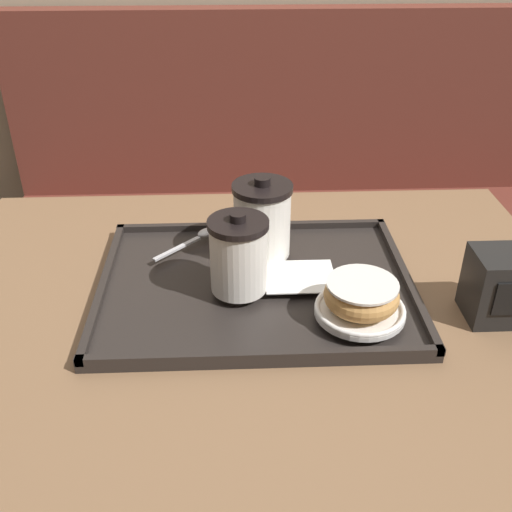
{
  "coord_description": "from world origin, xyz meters",
  "views": [
    {
      "loc": [
        -0.03,
        -0.78,
        1.28
      ],
      "look_at": [
        0.0,
        0.03,
        0.78
      ],
      "focal_mm": 42.0,
      "sensor_mm": 36.0,
      "label": 1
    }
  ],
  "objects_px": {
    "coffee_cup_rear": "(262,219)",
    "spoon": "(198,237)",
    "napkin_dispenser": "(502,286)",
    "donut_chocolate_glazed": "(361,295)",
    "coffee_cup_front": "(239,255)"
  },
  "relations": [
    {
      "from": "coffee_cup_front",
      "to": "donut_chocolate_glazed",
      "type": "relative_size",
      "value": 1.19
    },
    {
      "from": "coffee_cup_rear",
      "to": "donut_chocolate_glazed",
      "type": "relative_size",
      "value": 1.28
    },
    {
      "from": "coffee_cup_rear",
      "to": "spoon",
      "type": "height_order",
      "value": "coffee_cup_rear"
    },
    {
      "from": "coffee_cup_rear",
      "to": "donut_chocolate_glazed",
      "type": "xyz_separation_m",
      "value": [
        0.13,
        -0.18,
        -0.03
      ]
    },
    {
      "from": "coffee_cup_front",
      "to": "coffee_cup_rear",
      "type": "xyz_separation_m",
      "value": [
        0.04,
        0.11,
        0.0
      ]
    },
    {
      "from": "spoon",
      "to": "napkin_dispenser",
      "type": "relative_size",
      "value": 1.0
    },
    {
      "from": "donut_chocolate_glazed",
      "to": "spoon",
      "type": "height_order",
      "value": "donut_chocolate_glazed"
    },
    {
      "from": "napkin_dispenser",
      "to": "coffee_cup_rear",
      "type": "bearing_deg",
      "value": 155.13
    },
    {
      "from": "spoon",
      "to": "coffee_cup_rear",
      "type": "bearing_deg",
      "value": -70.12
    },
    {
      "from": "coffee_cup_rear",
      "to": "donut_chocolate_glazed",
      "type": "distance_m",
      "value": 0.23
    },
    {
      "from": "spoon",
      "to": "napkin_dispenser",
      "type": "bearing_deg",
      "value": -70.17
    },
    {
      "from": "donut_chocolate_glazed",
      "to": "napkin_dispenser",
      "type": "height_order",
      "value": "napkin_dispenser"
    },
    {
      "from": "coffee_cup_rear",
      "to": "donut_chocolate_glazed",
      "type": "height_order",
      "value": "coffee_cup_rear"
    },
    {
      "from": "coffee_cup_front",
      "to": "napkin_dispenser",
      "type": "relative_size",
      "value": 1.21
    },
    {
      "from": "coffee_cup_rear",
      "to": "spoon",
      "type": "xyz_separation_m",
      "value": [
        -0.11,
        0.05,
        -0.06
      ]
    }
  ]
}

